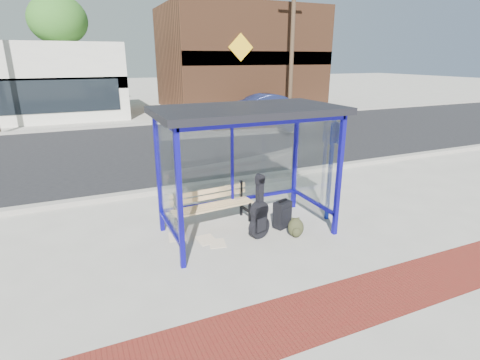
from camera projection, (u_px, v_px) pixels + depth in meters
name	position (u px, v px, depth m)	size (l,w,h in m)	color
ground	(247.00, 232.00, 7.30)	(120.00, 120.00, 0.00)	#B2ADA0
brick_paver_strip	(329.00, 310.00, 5.04)	(60.00, 1.00, 0.01)	maroon
curb_near	(201.00, 185.00, 9.81)	(60.00, 0.25, 0.12)	gray
street_asphalt	(159.00, 147.00, 14.26)	(60.00, 10.00, 0.00)	black
curb_far	(137.00, 124.00, 18.67)	(60.00, 0.25, 0.12)	gray
far_sidewalk	(131.00, 120.00, 20.34)	(60.00, 4.00, 0.01)	#B2ADA0
bus_shelter	(246.00, 126.00, 6.72)	(3.30, 1.80, 2.42)	#120D99
storefront_brown	(240.00, 58.00, 25.45)	(10.00, 7.08, 6.40)	#59331E
tree_mid	(58.00, 21.00, 23.57)	(3.60, 3.60, 7.03)	#4C3826
tree_right	(274.00, 28.00, 29.53)	(3.60, 3.60, 7.03)	#4C3826
utility_pole_east	(292.00, 41.00, 21.13)	(1.60, 0.24, 8.00)	#4C3826
bench	(212.00, 204.00, 7.50)	(1.69, 0.55, 0.78)	black
guitar_bag	(259.00, 216.00, 6.94)	(0.45, 0.24, 1.18)	black
suitcase	(282.00, 215.00, 7.42)	(0.39, 0.32, 0.60)	black
backpack	(296.00, 228.00, 7.07)	(0.36, 0.35, 0.36)	#292B17
sign_post	(331.00, 162.00, 7.53)	(0.10, 0.28, 2.22)	navy
newspaper_a	(178.00, 236.00, 7.11)	(0.41, 0.33, 0.01)	white
newspaper_b	(217.00, 243.00, 6.85)	(0.37, 0.29, 0.01)	white
newspaper_c	(206.00, 240.00, 6.99)	(0.41, 0.33, 0.01)	white
parked_car	(274.00, 106.00, 20.74)	(1.43, 4.10, 1.35)	#1B234C
fire_hydrant	(305.00, 106.00, 22.72)	(0.36, 0.24, 0.79)	#B2110C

